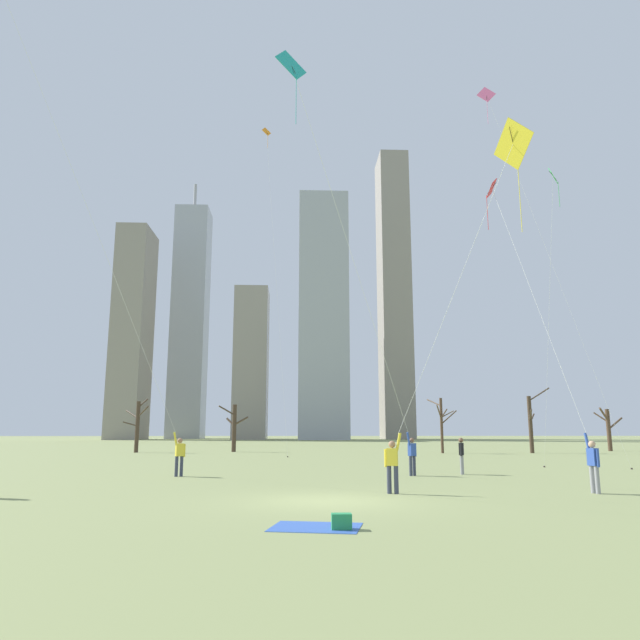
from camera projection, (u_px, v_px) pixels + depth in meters
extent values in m
plane|color=#848E56|center=(328.00, 501.00, 16.44)|extent=(400.00, 400.00, 0.00)
cylinder|color=#33384C|center=(389.00, 480.00, 18.41)|extent=(0.14, 0.14, 0.85)
cylinder|color=#33384C|center=(396.00, 480.00, 18.35)|extent=(0.14, 0.14, 0.85)
cube|color=yellow|center=(392.00, 457.00, 18.51)|extent=(0.38, 0.29, 0.54)
sphere|color=#9E7051|center=(392.00, 444.00, 18.58)|extent=(0.22, 0.22, 0.22)
cylinder|color=yellow|center=(386.00, 458.00, 18.56)|extent=(0.09, 0.09, 0.55)
cylinder|color=yellow|center=(399.00, 442.00, 18.55)|extent=(0.22, 0.14, 0.56)
cube|color=yellow|center=(513.00, 144.00, 17.98)|extent=(0.73, 1.46, 1.43)
cylinder|color=black|center=(513.00, 144.00, 17.98)|extent=(0.39, 0.54, 0.85)
cylinder|color=yellow|center=(520.00, 197.00, 17.99)|extent=(0.02, 0.02, 2.21)
cylinder|color=silver|center=(455.00, 291.00, 18.29)|extent=(3.36, 2.42, 8.73)
cylinder|color=gray|center=(597.00, 480.00, 18.33)|extent=(0.14, 0.14, 0.85)
cylinder|color=gray|center=(592.00, 479.00, 18.53)|extent=(0.14, 0.14, 0.85)
cube|color=#2D4CA5|center=(593.00, 457.00, 18.56)|extent=(0.27, 0.38, 0.54)
sphere|color=tan|center=(592.00, 444.00, 18.63)|extent=(0.22, 0.22, 0.22)
cylinder|color=#2D4CA5|center=(598.00, 458.00, 18.35)|extent=(0.09, 0.09, 0.55)
cylinder|color=#2D4CA5|center=(587.00, 442.00, 18.84)|extent=(0.14, 0.22, 0.56)
cube|color=red|center=(492.00, 188.00, 24.99)|extent=(0.56, 1.09, 0.99)
cylinder|color=black|center=(492.00, 188.00, 24.99)|extent=(0.47, 0.13, 0.58)
cylinder|color=red|center=(487.00, 212.00, 24.71)|extent=(0.02, 0.02, 1.55)
cylinder|color=silver|center=(533.00, 294.00, 21.94)|extent=(1.10, 4.34, 10.24)
cylinder|color=#33384C|center=(414.00, 466.00, 25.71)|extent=(0.14, 0.14, 0.85)
cylinder|color=#33384C|center=(411.00, 466.00, 25.58)|extent=(0.14, 0.14, 0.85)
cube|color=#2D4CA5|center=(412.00, 449.00, 25.77)|extent=(0.39, 0.36, 0.54)
sphere|color=brown|center=(412.00, 440.00, 25.85)|extent=(0.22, 0.22, 0.22)
cylinder|color=#2D4CA5|center=(415.00, 450.00, 25.89)|extent=(0.09, 0.09, 0.55)
cylinder|color=#2D4CA5|center=(408.00, 439.00, 25.73)|extent=(0.22, 0.19, 0.56)
cube|color=teal|center=(291.00, 65.00, 20.51)|extent=(1.11, 0.80, 1.27)
cylinder|color=black|center=(291.00, 65.00, 20.51)|extent=(0.34, 0.24, 0.80)
cylinder|color=teal|center=(296.00, 99.00, 20.14)|extent=(0.02, 0.02, 1.85)
cylinder|color=silver|center=(356.00, 270.00, 23.15)|extent=(5.21, 7.56, 12.66)
cylinder|color=#33384C|center=(181.00, 466.00, 25.29)|extent=(0.14, 0.14, 0.85)
cylinder|color=#33384C|center=(176.00, 466.00, 25.18)|extent=(0.14, 0.14, 0.85)
cube|color=yellow|center=(180.00, 450.00, 25.36)|extent=(0.39, 0.34, 0.54)
sphere|color=#9E7051|center=(180.00, 441.00, 25.44)|extent=(0.22, 0.22, 0.22)
cylinder|color=yellow|center=(184.00, 451.00, 25.47)|extent=(0.09, 0.09, 0.55)
cylinder|color=yellow|center=(175.00, 439.00, 25.34)|extent=(0.22, 0.18, 0.56)
cylinder|color=silver|center=(88.00, 209.00, 23.76)|extent=(6.59, 6.43, 17.85)
cylinder|color=gray|center=(462.00, 465.00, 26.36)|extent=(0.14, 0.14, 0.85)
cylinder|color=gray|center=(462.00, 465.00, 26.56)|extent=(0.14, 0.14, 0.85)
cube|color=black|center=(461.00, 449.00, 26.59)|extent=(0.31, 0.39, 0.54)
sphere|color=brown|center=(461.00, 440.00, 26.66)|extent=(0.22, 0.22, 0.22)
cylinder|color=black|center=(461.00, 450.00, 26.39)|extent=(0.09, 0.09, 0.55)
cylinder|color=black|center=(462.00, 450.00, 26.78)|extent=(0.09, 0.09, 0.55)
cube|color=orange|center=(266.00, 132.00, 45.24)|extent=(0.69, 0.46, 0.77)
cylinder|color=black|center=(266.00, 132.00, 45.24)|extent=(0.21, 0.16, 0.49)
cylinder|color=orange|center=(268.00, 141.00, 45.01)|extent=(0.02, 0.02, 1.12)
cylinder|color=silver|center=(277.00, 290.00, 44.23)|extent=(1.86, 2.51, 24.54)
cylinder|color=#3F3833|center=(288.00, 457.00, 43.22)|extent=(0.10, 0.10, 0.08)
cube|color=green|center=(553.00, 176.00, 28.61)|extent=(0.55, 0.79, 0.86)
cylinder|color=black|center=(553.00, 176.00, 28.61)|extent=(0.35, 0.07, 0.52)
cylinder|color=green|center=(559.00, 194.00, 28.41)|extent=(0.02, 0.02, 1.29)
cylinder|color=silver|center=(549.00, 328.00, 30.01)|extent=(0.87, 5.49, 14.10)
cylinder|color=#3F3833|center=(544.00, 467.00, 31.42)|extent=(0.10, 0.10, 0.08)
cube|color=pink|center=(486.00, 94.00, 34.61)|extent=(1.04, 0.40, 1.09)
cylinder|color=black|center=(486.00, 94.00, 34.61)|extent=(0.05, 0.16, 0.71)
cylinder|color=pink|center=(487.00, 112.00, 34.31)|extent=(0.02, 0.02, 1.51)
cylinder|color=silver|center=(553.00, 267.00, 32.17)|extent=(5.95, 1.19, 21.38)
cylinder|color=#3F3833|center=(632.00, 469.00, 29.73)|extent=(0.10, 0.10, 0.08)
cube|color=#3359B2|center=(316.00, 527.00, 11.96)|extent=(2.04, 1.73, 0.01)
cube|color=#268C4C|center=(341.00, 521.00, 11.71)|extent=(0.40, 0.28, 0.30)
cylinder|color=#423326|center=(234.00, 428.00, 54.61)|extent=(0.40, 0.40, 4.33)
cylinder|color=#423326|center=(241.00, 421.00, 54.53)|extent=(1.41, 0.64, 0.85)
cylinder|color=#423326|center=(231.00, 422.00, 55.01)|extent=(0.96, 0.84, 0.82)
cylinder|color=#423326|center=(227.00, 410.00, 54.46)|extent=(1.51, 1.02, 0.93)
cylinder|color=#4C3828|center=(609.00, 430.00, 56.59)|extent=(0.40, 0.40, 3.98)
cylinder|color=#4C3828|center=(615.00, 424.00, 57.03)|extent=(1.86, 0.78, 1.23)
cylinder|color=#4C3828|center=(601.00, 417.00, 57.23)|extent=(1.04, 1.04, 1.02)
cylinder|color=#4C3828|center=(604.00, 414.00, 56.30)|extent=(1.47, 1.31, 1.27)
cylinder|color=#423326|center=(137.00, 427.00, 52.96)|extent=(0.36, 0.36, 4.54)
cylinder|color=#423326|center=(143.00, 412.00, 52.66)|extent=(1.29, 1.30, 1.02)
cylinder|color=#423326|center=(143.00, 403.00, 53.62)|extent=(0.81, 0.69, 0.88)
cylinder|color=#423326|center=(130.00, 424.00, 52.86)|extent=(1.30, 0.35, 0.48)
cylinder|color=#423326|center=(132.00, 414.00, 53.81)|extent=(1.57, 1.51, 0.84)
cylinder|color=#423326|center=(138.00, 413.00, 53.83)|extent=(0.62, 1.46, 1.41)
cylinder|color=#423326|center=(530.00, 424.00, 51.72)|extent=(0.35, 0.35, 4.95)
cylinder|color=#423326|center=(529.00, 406.00, 52.41)|extent=(0.42, 0.93, 0.73)
cylinder|color=#423326|center=(531.00, 415.00, 51.14)|extent=(0.61, 1.58, 0.99)
cylinder|color=#423326|center=(539.00, 394.00, 52.11)|extent=(1.87, 0.39, 1.23)
cylinder|color=#423326|center=(532.00, 418.00, 52.12)|extent=(0.76, 0.75, 0.87)
cylinder|color=#423326|center=(529.00, 402.00, 52.56)|extent=(0.56, 1.08, 0.51)
cylinder|color=#4C3828|center=(442.00, 425.00, 51.54)|extent=(0.25, 0.25, 4.77)
cylinder|color=#4C3828|center=(447.00, 414.00, 51.12)|extent=(0.86, 1.32, 0.60)
cylinder|color=#4C3828|center=(434.00, 403.00, 52.80)|extent=(0.91, 1.89, 0.73)
cylinder|color=#4C3828|center=(449.00, 417.00, 51.69)|extent=(1.43, 0.14, 1.24)
cylinder|color=#4C3828|center=(444.00, 413.00, 51.29)|extent=(0.41, 1.00, 0.80)
cylinder|color=#4C3828|center=(439.00, 412.00, 50.99)|extent=(0.84, 1.64, 1.23)
cube|color=gray|center=(394.00, 293.00, 141.86)|extent=(6.85, 10.62, 69.19)
cube|color=#9EA3AD|center=(324.00, 313.00, 126.81)|extent=(10.73, 5.43, 53.85)
cube|color=gray|center=(132.00, 332.00, 131.62)|extent=(6.77, 11.98, 47.26)
cube|color=gray|center=(251.00, 363.00, 130.61)|extent=(7.32, 9.87, 33.33)
cube|color=#9EA3AD|center=(190.00, 321.00, 147.51)|extent=(8.26, 9.04, 58.15)
cylinder|color=#99999E|center=(195.00, 198.00, 153.56)|extent=(0.80, 0.80, 7.29)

